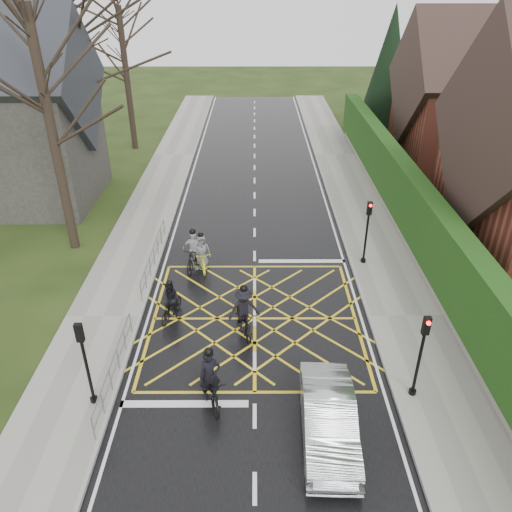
{
  "coord_description": "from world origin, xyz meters",
  "views": [
    {
      "loc": [
        0.01,
        -15.96,
        12.05
      ],
      "look_at": [
        0.06,
        2.75,
        1.3
      ],
      "focal_mm": 35.0,
      "sensor_mm": 36.0,
      "label": 1
    }
  ],
  "objects_px": {
    "cyclist_front": "(194,254)",
    "cyclist_lead": "(202,256)",
    "cyclist_mid": "(244,315)",
    "cyclist_back": "(171,304)",
    "car": "(329,420)",
    "cyclist_rear": "(210,384)"
  },
  "relations": [
    {
      "from": "cyclist_mid",
      "to": "cyclist_lead",
      "type": "relative_size",
      "value": 1.12
    },
    {
      "from": "car",
      "to": "cyclist_mid",
      "type": "bearing_deg",
      "value": 118.79
    },
    {
      "from": "cyclist_front",
      "to": "car",
      "type": "bearing_deg",
      "value": -50.32
    },
    {
      "from": "cyclist_lead",
      "to": "car",
      "type": "distance_m",
      "value": 10.74
    },
    {
      "from": "car",
      "to": "cyclist_back",
      "type": "bearing_deg",
      "value": 134.63
    },
    {
      "from": "cyclist_rear",
      "to": "cyclist_back",
      "type": "relative_size",
      "value": 1.27
    },
    {
      "from": "cyclist_rear",
      "to": "car",
      "type": "distance_m",
      "value": 3.87
    },
    {
      "from": "cyclist_mid",
      "to": "cyclist_lead",
      "type": "distance_m",
      "value": 5.09
    },
    {
      "from": "cyclist_back",
      "to": "cyclist_mid",
      "type": "bearing_deg",
      "value": 2.29
    },
    {
      "from": "cyclist_rear",
      "to": "cyclist_front",
      "type": "bearing_deg",
      "value": 80.43
    },
    {
      "from": "cyclist_back",
      "to": "car",
      "type": "distance_m",
      "value": 8.03
    },
    {
      "from": "cyclist_mid",
      "to": "cyclist_front",
      "type": "bearing_deg",
      "value": 102.34
    },
    {
      "from": "cyclist_lead",
      "to": "cyclist_mid",
      "type": "bearing_deg",
      "value": -80.86
    },
    {
      "from": "cyclist_lead",
      "to": "cyclist_rear",
      "type": "bearing_deg",
      "value": -97.33
    },
    {
      "from": "cyclist_rear",
      "to": "cyclist_lead",
      "type": "distance_m",
      "value": 8.28
    },
    {
      "from": "cyclist_mid",
      "to": "cyclist_front",
      "type": "xyz_separation_m",
      "value": [
        -2.38,
        4.61,
        0.0
      ]
    },
    {
      "from": "cyclist_back",
      "to": "cyclist_front",
      "type": "distance_m",
      "value": 3.8
    },
    {
      "from": "cyclist_front",
      "to": "cyclist_lead",
      "type": "height_order",
      "value": "cyclist_front"
    },
    {
      "from": "cyclist_back",
      "to": "cyclist_front",
      "type": "height_order",
      "value": "cyclist_front"
    },
    {
      "from": "cyclist_back",
      "to": "cyclist_mid",
      "type": "relative_size",
      "value": 0.8
    },
    {
      "from": "cyclist_mid",
      "to": "cyclist_lead",
      "type": "xyz_separation_m",
      "value": [
        -2.03,
        4.66,
        -0.12
      ]
    },
    {
      "from": "cyclist_rear",
      "to": "car",
      "type": "xyz_separation_m",
      "value": [
        3.56,
        -1.5,
        0.04
      ]
    }
  ]
}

